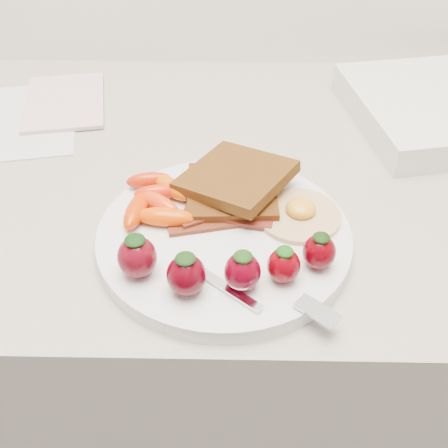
{
  "coord_description": "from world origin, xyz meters",
  "views": [
    {
      "loc": [
        0.01,
        1.11,
        1.31
      ],
      "look_at": [
        0.0,
        1.55,
        0.93
      ],
      "focal_mm": 45.0,
      "sensor_mm": 36.0,
      "label": 1
    }
  ],
  "objects": [
    {
      "name": "notepad",
      "position": [
        -0.24,
        1.85,
        0.91
      ],
      "size": [
        0.14,
        0.18,
        0.01
      ],
      "primitive_type": "cube",
      "rotation": [
        0.0,
        0.0,
        0.19
      ],
      "color": "beige",
      "rests_on": "paper_sheet"
    },
    {
      "name": "counter",
      "position": [
        0.0,
        1.7,
        0.45
      ],
      "size": [
        2.0,
        0.6,
        0.9
      ],
      "primitive_type": "cube",
      "color": "gray",
      "rests_on": "ground"
    },
    {
      "name": "toast_upper",
      "position": [
        0.01,
        1.62,
        0.94
      ],
      "size": [
        0.15,
        0.15,
        0.03
      ],
      "primitive_type": "cube",
      "rotation": [
        0.0,
        -0.1,
        -0.58
      ],
      "color": "#44280A",
      "rests_on": "toast_lower"
    },
    {
      "name": "baby_carrots",
      "position": [
        -0.07,
        1.59,
        0.93
      ],
      "size": [
        0.08,
        0.1,
        0.02
      ],
      "color": "red",
      "rests_on": "plate"
    },
    {
      "name": "fried_egg",
      "position": [
        0.08,
        1.57,
        0.92
      ],
      "size": [
        0.11,
        0.11,
        0.02
      ],
      "color": "beige",
      "rests_on": "plate"
    },
    {
      "name": "paper_sheet",
      "position": [
        -0.3,
        1.8,
        0.9
      ],
      "size": [
        0.19,
        0.23,
        0.0
      ],
      "primitive_type": "cube",
      "rotation": [
        0.0,
        0.0,
        0.19
      ],
      "color": "silver",
      "rests_on": "counter"
    },
    {
      "name": "strawberries",
      "position": [
        -0.0,
        1.48,
        0.94
      ],
      "size": [
        0.21,
        0.07,
        0.05
      ],
      "color": "#560611",
      "rests_on": "plate"
    },
    {
      "name": "bacon_strips",
      "position": [
        -0.0,
        1.57,
        0.92
      ],
      "size": [
        0.12,
        0.07,
        0.01
      ],
      "color": "#4F140B",
      "rests_on": "plate"
    },
    {
      "name": "toast_lower",
      "position": [
        0.01,
        1.61,
        0.93
      ],
      "size": [
        0.1,
        0.1,
        0.01
      ],
      "primitive_type": "cube",
      "rotation": [
        0.0,
        0.0,
        0.04
      ],
      "color": "#482811",
      "rests_on": "plate"
    },
    {
      "name": "fork",
      "position": [
        0.04,
        1.46,
        0.92
      ],
      "size": [
        0.15,
        0.09,
        0.0
      ],
      "color": "silver",
      "rests_on": "plate"
    },
    {
      "name": "plate",
      "position": [
        0.0,
        1.55,
        0.91
      ],
      "size": [
        0.27,
        0.27,
        0.02
      ],
      "primitive_type": "cylinder",
      "color": "white",
      "rests_on": "counter"
    }
  ]
}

